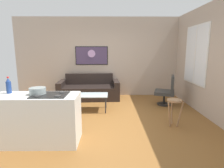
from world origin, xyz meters
name	(u,v)px	position (x,y,z in m)	size (l,w,h in m)	color
ground	(102,120)	(0.00, 0.00, -0.02)	(6.40, 6.40, 0.04)	brown
back_wall	(105,57)	(0.00, 2.42, 1.40)	(6.40, 0.05, 2.80)	#B29F8D
right_wall	(208,61)	(2.62, 0.30, 1.40)	(0.05, 6.40, 2.80)	#B4A190
couch	(89,90)	(-0.53, 1.91, 0.28)	(2.09, 1.04, 0.84)	black
coffee_table	(88,96)	(-0.41, 0.64, 0.42)	(1.08, 0.57, 0.45)	silver
armchair	(167,91)	(1.92, 1.13, 0.45)	(0.72, 0.73, 0.91)	black
bar_stool	(174,106)	(1.59, -0.44, 0.47)	(0.36, 0.36, 0.61)	#9C724E
kitchen_counter	(37,119)	(-1.12, -1.13, 0.45)	(1.51, 0.63, 0.91)	silver
soda_bottle	(9,86)	(-1.65, -0.98, 1.02)	(0.09, 0.09, 0.31)	navy
mixing_bowl	(38,91)	(-1.09, -1.07, 0.95)	(0.29, 0.29, 0.12)	gray
wall_painting	(92,56)	(-0.47, 2.38, 1.46)	(1.16, 0.03, 0.65)	black
window	(195,55)	(2.59, 0.90, 1.52)	(0.03, 1.32, 1.63)	silver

